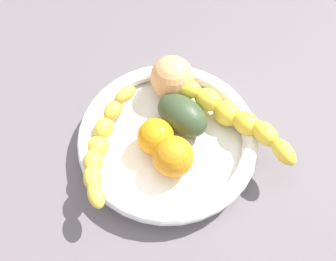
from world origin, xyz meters
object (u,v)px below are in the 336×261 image
object	(u,v)px
orange_mid_left	(156,137)
peach_blush	(173,78)
fruit_bowl	(168,138)
banana_draped_right	(102,144)
avocado_dark	(182,115)
orange_front	(173,156)
banana_draped_left	(225,112)

from	to	relation	value
orange_mid_left	peach_blush	size ratio (longest dim) A/B	0.78
fruit_bowl	peach_blush	xyz separation A→B (cm)	(0.19, 9.89, 3.17)
banana_draped_right	avocado_dark	size ratio (longest dim) A/B	2.37
banana_draped_right	orange_mid_left	distance (cm)	8.16
fruit_bowl	orange_mid_left	distance (cm)	3.22
fruit_bowl	peach_blush	world-z (taller)	peach_blush
banana_draped_right	orange_front	xyz separation A→B (cm)	(10.88, -1.47, 0.13)
fruit_bowl	avocado_dark	distance (cm)	4.34
banana_draped_left	banana_draped_right	xyz separation A→B (cm)	(-18.68, -6.83, -0.25)
fruit_bowl	orange_mid_left	bearing A→B (deg)	-147.29
banana_draped_left	avocado_dark	distance (cm)	6.92
banana_draped_left	orange_front	size ratio (longest dim) A/B	3.62
fruit_bowl	peach_blush	size ratio (longest dim) A/B	3.91
orange_mid_left	avocado_dark	distance (cm)	5.72
orange_mid_left	banana_draped_left	bearing A→B (deg)	25.05
banana_draped_left	peach_blush	xyz separation A→B (cm)	(-8.70, 6.05, 0.43)
fruit_bowl	banana_draped_right	world-z (taller)	banana_draped_right
fruit_bowl	banana_draped_right	size ratio (longest dim) A/B	1.34
banana_draped_right	avocado_dark	xyz separation A→B (cm)	(11.82, 6.03, -0.15)
fruit_bowl	banana_draped_left	bearing A→B (deg)	23.34
banana_draped_right	orange_front	distance (cm)	10.98
banana_draped_left	avocado_dark	xyz separation A→B (cm)	(-6.87, -0.79, -0.40)
banana_draped_left	peach_blush	distance (cm)	10.61
orange_front	peach_blush	xyz separation A→B (cm)	(-0.90, 14.35, 0.55)
avocado_dark	orange_front	bearing A→B (deg)	-97.12
orange_front	avocado_dark	size ratio (longest dim) A/B	0.69
banana_draped_right	avocado_dark	distance (cm)	13.27
orange_front	banana_draped_left	bearing A→B (deg)	46.76
banana_draped_right	orange_mid_left	xyz separation A→B (cm)	(7.96, 1.81, -0.12)
fruit_bowl	banana_draped_left	world-z (taller)	banana_draped_left
peach_blush	fruit_bowl	bearing A→B (deg)	-91.11
peach_blush	avocado_dark	bearing A→B (deg)	-74.96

